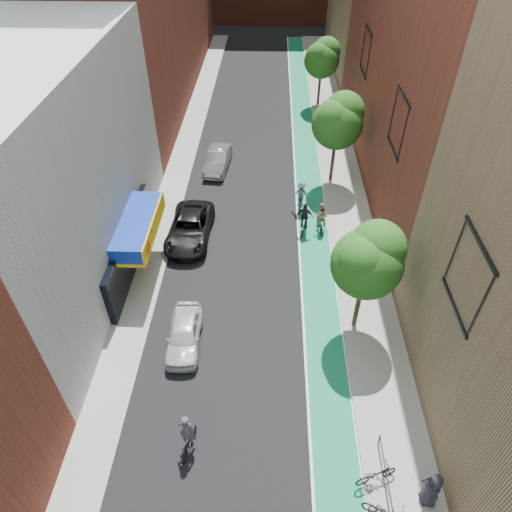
# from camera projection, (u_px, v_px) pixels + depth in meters

# --- Properties ---
(bike_lane) EXTENTS (2.00, 68.00, 0.01)m
(bike_lane) POSITION_uv_depth(u_px,v_px,m) (307.00, 167.00, 35.84)
(bike_lane) COLOR #167E56
(bike_lane) RESTS_ON ground
(sidewalk_left) EXTENTS (2.00, 68.00, 0.15)m
(sidewalk_left) POSITION_uv_depth(u_px,v_px,m) (181.00, 164.00, 36.05)
(sidewalk_left) COLOR gray
(sidewalk_left) RESTS_ON ground
(sidewalk_right) EXTENTS (3.00, 68.00, 0.15)m
(sidewalk_right) POSITION_uv_depth(u_px,v_px,m) (339.00, 167.00, 35.72)
(sidewalk_right) COLOR gray
(sidewalk_right) RESTS_ON ground
(building_left_white) EXTENTS (8.00, 20.00, 12.00)m
(building_left_white) POSITION_uv_depth(u_px,v_px,m) (34.00, 180.00, 23.27)
(building_left_white) COLOR silver
(building_left_white) RESTS_ON ground
(building_right_mid_red) EXTENTS (8.00, 28.00, 22.00)m
(building_right_mid_red) POSITION_uv_depth(u_px,v_px,m) (449.00, 15.00, 28.35)
(building_right_mid_red) COLOR maroon
(building_right_mid_red) RESTS_ON ground
(tree_near) EXTENTS (3.40, 3.36, 6.42)m
(tree_near) POSITION_uv_depth(u_px,v_px,m) (369.00, 259.00, 20.75)
(tree_near) COLOR #332619
(tree_near) RESTS_ON ground
(tree_mid) EXTENTS (3.55, 3.53, 6.74)m
(tree_mid) POSITION_uv_depth(u_px,v_px,m) (338.00, 120.00, 31.08)
(tree_mid) COLOR #332619
(tree_mid) RESTS_ON ground
(tree_far) EXTENTS (3.30, 3.25, 6.21)m
(tree_far) POSITION_uv_depth(u_px,v_px,m) (322.00, 57.00, 41.82)
(tree_far) COLOR #332619
(tree_far) RESTS_ON ground
(parked_car_white) EXTENTS (1.74, 4.02, 1.35)m
(parked_car_white) POSITION_uv_depth(u_px,v_px,m) (184.00, 334.00, 22.54)
(parked_car_white) COLOR silver
(parked_car_white) RESTS_ON ground
(parked_car_black) EXTENTS (2.73, 5.62, 1.54)m
(parked_car_black) POSITION_uv_depth(u_px,v_px,m) (190.00, 228.00, 28.78)
(parked_car_black) COLOR black
(parked_car_black) RESTS_ON ground
(parked_car_silver) EXTENTS (1.98, 4.61, 1.48)m
(parked_car_silver) POSITION_uv_depth(u_px,v_px,m) (218.00, 160.00, 35.26)
(parked_car_silver) COLOR gray
(parked_car_silver) RESTS_ON ground
(cyclist_lead) EXTENTS (0.92, 1.75, 2.22)m
(cyclist_lead) POSITION_uv_depth(u_px,v_px,m) (188.00, 437.00, 18.44)
(cyclist_lead) COLOR black
(cyclist_lead) RESTS_ON ground
(cyclist_lane_near) EXTENTS (0.88, 1.89, 2.03)m
(cyclist_lane_near) POSITION_uv_depth(u_px,v_px,m) (320.00, 219.00, 29.37)
(cyclist_lane_near) COLOR black
(cyclist_lane_near) RESTS_ON ground
(cyclist_lane_mid) EXTENTS (1.14, 1.90, 2.17)m
(cyclist_lane_mid) POSITION_uv_depth(u_px,v_px,m) (304.00, 222.00, 29.18)
(cyclist_lane_mid) COLOR black
(cyclist_lane_mid) RESTS_ON ground
(cyclist_lane_far) EXTENTS (1.26, 1.87, 2.16)m
(cyclist_lane_far) POSITION_uv_depth(u_px,v_px,m) (301.00, 197.00, 31.00)
(cyclist_lane_far) COLOR black
(cyclist_lane_far) RESTS_ON ground
(parked_bike_near) EXTENTS (1.84, 1.17, 0.92)m
(parked_bike_near) POSITION_uv_depth(u_px,v_px,m) (376.00, 475.00, 17.50)
(parked_bike_near) COLOR black
(parked_bike_near) RESTS_ON sidewalk_right
(pedestrian) EXTENTS (0.69, 0.97, 1.85)m
(pedestrian) POSITION_uv_depth(u_px,v_px,m) (432.00, 489.00, 16.65)
(pedestrian) COLOR black
(pedestrian) RESTS_ON sidewalk_right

